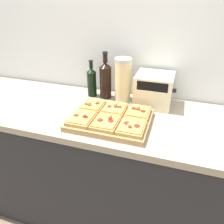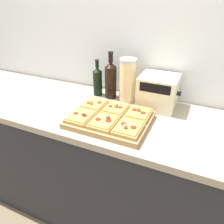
# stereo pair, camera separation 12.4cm
# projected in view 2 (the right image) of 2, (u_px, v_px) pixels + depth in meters

# --- Properties ---
(wall_back) EXTENTS (6.00, 0.06, 2.50)m
(wall_back) POSITION_uv_depth(u_px,v_px,m) (132.00, 46.00, 1.47)
(wall_back) COLOR silver
(wall_back) RESTS_ON ground_plane
(kitchen_counter) EXTENTS (2.63, 0.67, 0.92)m
(kitchen_counter) POSITION_uv_depth(u_px,v_px,m) (110.00, 167.00, 1.57)
(kitchen_counter) COLOR #232328
(kitchen_counter) RESTS_ON ground_plane
(cutting_board) EXTENTS (0.44, 0.35, 0.03)m
(cutting_board) POSITION_uv_depth(u_px,v_px,m) (110.00, 120.00, 1.23)
(cutting_board) COLOR #A37A4C
(cutting_board) RESTS_ON kitchen_counter
(pizza_slice_back_left) EXTENTS (0.13, 0.15, 0.05)m
(pizza_slice_back_left) POSITION_uv_depth(u_px,v_px,m) (94.00, 105.00, 1.34)
(pizza_slice_back_left) COLOR tan
(pizza_slice_back_left) RESTS_ON cutting_board
(pizza_slice_back_center) EXTENTS (0.13, 0.15, 0.05)m
(pizza_slice_back_center) POSITION_uv_depth(u_px,v_px,m) (116.00, 109.00, 1.29)
(pizza_slice_back_center) COLOR tan
(pizza_slice_back_center) RESTS_ON cutting_board
(pizza_slice_back_right) EXTENTS (0.13, 0.15, 0.05)m
(pizza_slice_back_right) POSITION_uv_depth(u_px,v_px,m) (138.00, 114.00, 1.24)
(pizza_slice_back_right) COLOR tan
(pizza_slice_back_right) RESTS_ON cutting_board
(pizza_slice_front_left) EXTENTS (0.13, 0.15, 0.05)m
(pizza_slice_front_left) POSITION_uv_depth(u_px,v_px,m) (81.00, 117.00, 1.21)
(pizza_slice_front_left) COLOR tan
(pizza_slice_front_left) RESTS_ON cutting_board
(pizza_slice_front_center) EXTENTS (0.13, 0.15, 0.05)m
(pizza_slice_front_center) POSITION_uv_depth(u_px,v_px,m) (103.00, 122.00, 1.16)
(pizza_slice_front_center) COLOR tan
(pizza_slice_front_center) RESTS_ON cutting_board
(pizza_slice_front_right) EXTENTS (0.13, 0.15, 0.05)m
(pizza_slice_front_right) POSITION_uv_depth(u_px,v_px,m) (128.00, 128.00, 1.10)
(pizza_slice_front_right) COLOR tan
(pizza_slice_front_right) RESTS_ON cutting_board
(olive_oil_bottle) EXTENTS (0.06, 0.06, 0.25)m
(olive_oil_bottle) POSITION_uv_depth(u_px,v_px,m) (98.00, 81.00, 1.52)
(olive_oil_bottle) COLOR black
(olive_oil_bottle) RESTS_ON kitchen_counter
(wine_bottle) EXTENTS (0.08, 0.08, 0.32)m
(wine_bottle) POSITION_uv_depth(u_px,v_px,m) (111.00, 79.00, 1.47)
(wine_bottle) COLOR black
(wine_bottle) RESTS_ON kitchen_counter
(grain_jar_tall) EXTENTS (0.11, 0.11, 0.29)m
(grain_jar_tall) POSITION_uv_depth(u_px,v_px,m) (128.00, 80.00, 1.43)
(grain_jar_tall) COLOR beige
(grain_jar_tall) RESTS_ON kitchen_counter
(toaster_oven) EXTENTS (0.25, 0.21, 0.20)m
(toaster_oven) POSITION_uv_depth(u_px,v_px,m) (158.00, 92.00, 1.37)
(toaster_oven) COLOR beige
(toaster_oven) RESTS_ON kitchen_counter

